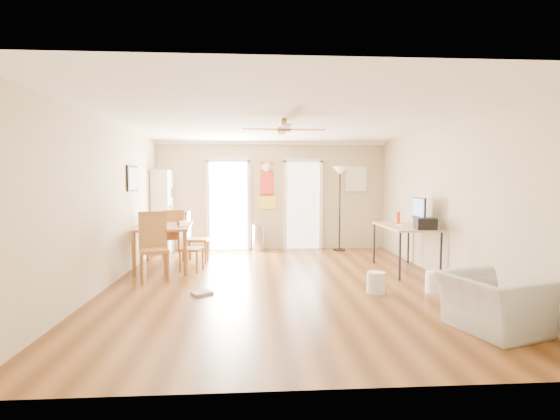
{
  "coord_description": "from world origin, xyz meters",
  "views": [
    {
      "loc": [
        -0.49,
        -6.73,
        1.66
      ],
      "look_at": [
        0.0,
        0.6,
        1.15
      ],
      "focal_mm": 27.17,
      "sensor_mm": 36.0,
      "label": 1
    }
  ],
  "objects": [
    {
      "name": "floor",
      "position": [
        0.0,
        0.0,
        0.0
      ],
      "size": [
        7.0,
        7.0,
        0.0
      ],
      "primitive_type": "plane",
      "color": "brown",
      "rests_on": "ground"
    },
    {
      "name": "ceiling",
      "position": [
        0.0,
        0.0,
        2.6
      ],
      "size": [
        5.5,
        7.0,
        0.0
      ],
      "primitive_type": null,
      "color": "silver",
      "rests_on": "floor"
    },
    {
      "name": "wall_back",
      "position": [
        0.0,
        3.5,
        1.3
      ],
      "size": [
        5.5,
        0.04,
        2.6
      ],
      "primitive_type": null,
      "color": "beige",
      "rests_on": "floor"
    },
    {
      "name": "wall_front",
      "position": [
        0.0,
        -3.5,
        1.3
      ],
      "size": [
        5.5,
        0.04,
        2.6
      ],
      "primitive_type": null,
      "color": "beige",
      "rests_on": "floor"
    },
    {
      "name": "wall_left",
      "position": [
        -2.75,
        0.0,
        1.3
      ],
      "size": [
        0.04,
        7.0,
        2.6
      ],
      "primitive_type": null,
      "color": "beige",
      "rests_on": "floor"
    },
    {
      "name": "wall_right",
      "position": [
        2.75,
        0.0,
        1.3
      ],
      "size": [
        0.04,
        7.0,
        2.6
      ],
      "primitive_type": null,
      "color": "beige",
      "rests_on": "floor"
    },
    {
      "name": "crown_molding",
      "position": [
        0.0,
        0.0,
        2.56
      ],
      "size": [
        5.5,
        7.0,
        0.08
      ],
      "primitive_type": null,
      "color": "white",
      "rests_on": "wall_back"
    },
    {
      "name": "kitchen_doorway",
      "position": [
        -1.05,
        3.48,
        1.05
      ],
      "size": [
        0.9,
        0.1,
        2.1
      ],
      "primitive_type": null,
      "color": "white",
      "rests_on": "wall_back"
    },
    {
      "name": "bathroom_doorway",
      "position": [
        0.75,
        3.48,
        1.05
      ],
      "size": [
        0.8,
        0.1,
        2.1
      ],
      "primitive_type": null,
      "color": "white",
      "rests_on": "wall_back"
    },
    {
      "name": "wall_decal",
      "position": [
        -0.13,
        3.48,
        1.55
      ],
      "size": [
        0.46,
        0.03,
        1.1
      ],
      "primitive_type": "cube",
      "color": "red",
      "rests_on": "wall_back"
    },
    {
      "name": "ac_grille",
      "position": [
        2.05,
        3.47,
        1.7
      ],
      "size": [
        0.5,
        0.04,
        0.6
      ],
      "primitive_type": "cube",
      "color": "white",
      "rests_on": "wall_back"
    },
    {
      "name": "framed_poster",
      "position": [
        -2.73,
        1.4,
        1.7
      ],
      "size": [
        0.04,
        0.66,
        0.48
      ],
      "primitive_type": "cube",
      "color": "black",
      "rests_on": "wall_left"
    },
    {
      "name": "ceiling_fan",
      "position": [
        0.0,
        -0.3,
        2.43
      ],
      "size": [
        1.24,
        1.24,
        0.2
      ],
      "primitive_type": null,
      "color": "#593819",
      "rests_on": "ceiling"
    },
    {
      "name": "bookshelf",
      "position": [
        -2.54,
        3.21,
        0.95
      ],
      "size": [
        0.53,
        0.91,
        1.9
      ],
      "primitive_type": null,
      "rotation": [
        0.0,
        0.0,
        0.19
      ],
      "color": "silver",
      "rests_on": "floor"
    },
    {
      "name": "dining_table",
      "position": [
        -2.15,
        1.4,
        0.41
      ],
      "size": [
        1.12,
        1.72,
        0.82
      ],
      "primitive_type": null,
      "rotation": [
        0.0,
        0.0,
        0.09
      ],
      "color": "#8F5F2E",
      "rests_on": "floor"
    },
    {
      "name": "dining_chair_right_a",
      "position": [
        -1.6,
        1.94,
        0.52
      ],
      "size": [
        0.43,
        0.43,
        1.03
      ],
      "primitive_type": null,
      "rotation": [
        0.0,
        0.0,
        1.55
      ],
      "color": "#9A5931",
      "rests_on": "floor"
    },
    {
      "name": "dining_chair_right_b",
      "position": [
        -1.6,
        1.05,
        0.46
      ],
      "size": [
        0.45,
        0.45,
        0.92
      ],
      "primitive_type": null,
      "rotation": [
        0.0,
        0.0,
        1.35
      ],
      "color": "olive",
      "rests_on": "floor"
    },
    {
      "name": "dining_chair_near",
      "position": [
        -2.12,
        0.36,
        0.56
      ],
      "size": [
        0.58,
        0.58,
        1.13
      ],
      "primitive_type": null,
      "rotation": [
        0.0,
        0.0,
        0.29
      ],
      "color": "olive",
      "rests_on": "floor"
    },
    {
      "name": "dining_chair_far",
      "position": [
        -2.17,
        2.26,
        0.52
      ],
      "size": [
        0.54,
        0.54,
        1.05
      ],
      "primitive_type": null,
      "rotation": [
        0.0,
        0.0,
        3.45
      ],
      "color": "#975B30",
      "rests_on": "floor"
    },
    {
      "name": "trash_can",
      "position": [
        -0.34,
        3.23,
        0.31
      ],
      "size": [
        0.34,
        0.34,
        0.62
      ],
      "primitive_type": "cylinder",
      "rotation": [
        0.0,
        0.0,
        0.24
      ],
      "color": "silver",
      "rests_on": "floor"
    },
    {
      "name": "torchiere_lamp",
      "position": [
        1.59,
        3.16,
        1.0
      ],
      "size": [
        0.38,
        0.38,
        1.99
      ],
      "primitive_type": null,
      "rotation": [
        0.0,
        0.0,
        -0.01
      ],
      "color": "black",
      "rests_on": "floor"
    },
    {
      "name": "computer_desk",
      "position": [
        2.31,
        0.81,
        0.42
      ],
      "size": [
        0.78,
        1.56,
        0.84
      ],
      "primitive_type": null,
      "color": "tan",
      "rests_on": "floor"
    },
    {
      "name": "imac",
      "position": [
        2.47,
        0.58,
        1.1
      ],
      "size": [
        0.15,
        0.57,
        0.53
      ],
      "primitive_type": null,
      "rotation": [
        0.0,
        0.0,
        0.13
      ],
      "color": "black",
      "rests_on": "computer_desk"
    },
    {
      "name": "keyboard",
      "position": [
        2.2,
        0.8,
        0.84
      ],
      "size": [
        0.26,
        0.42,
        0.01
      ],
      "primitive_type": "cube",
      "rotation": [
        0.0,
        0.0,
        -0.35
      ],
      "color": "white",
      "rests_on": "computer_desk"
    },
    {
      "name": "printer",
      "position": [
        2.45,
        0.24,
        0.93
      ],
      "size": [
        0.38,
        0.42,
        0.19
      ],
      "primitive_type": "cube",
      "rotation": [
        0.0,
        0.0,
        -0.16
      ],
      "color": "black",
      "rests_on": "computer_desk"
    },
    {
      "name": "orange_bottle",
      "position": [
        2.3,
        1.16,
        0.95
      ],
      "size": [
        0.08,
        0.08,
        0.23
      ],
      "primitive_type": "cylinder",
      "rotation": [
        0.0,
        0.0,
        -0.08
      ],
      "color": "#F03A15",
      "rests_on": "computer_desk"
    },
    {
      "name": "wastebasket_a",
      "position": [
        1.34,
        -0.67,
        0.16
      ],
      "size": [
        0.3,
        0.3,
        0.31
      ],
      "primitive_type": "cylinder",
      "rotation": [
        0.0,
        0.0,
        -0.13
      ],
      "color": "silver",
      "rests_on": "floor"
    },
    {
      "name": "wastebasket_b",
      "position": [
        2.22,
        -0.7,
        0.15
      ],
      "size": [
        0.3,
        0.3,
        0.31
      ],
      "primitive_type": "cylinder",
      "rotation": [
        0.0,
        0.0,
        -0.15
      ],
      "color": "white",
      "rests_on": "floor"
    },
    {
      "name": "floor_cloth",
      "position": [
        -1.22,
        -0.59,
        0.02
      ],
      "size": [
        0.35,
        0.33,
        0.04
      ],
      "primitive_type": "cube",
      "rotation": [
        0.0,
        0.0,
        0.57
      ],
      "color": "gray",
      "rests_on": "floor"
    },
    {
      "name": "armchair",
      "position": [
        2.15,
        -2.32,
        0.31
      ],
      "size": [
        1.07,
        1.16,
        0.62
      ],
      "primitive_type": "imported",
      "rotation": [
        0.0,
        0.0,
        1.86
      ],
      "color": "#AAAAA5",
      "rests_on": "floor"
    }
  ]
}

